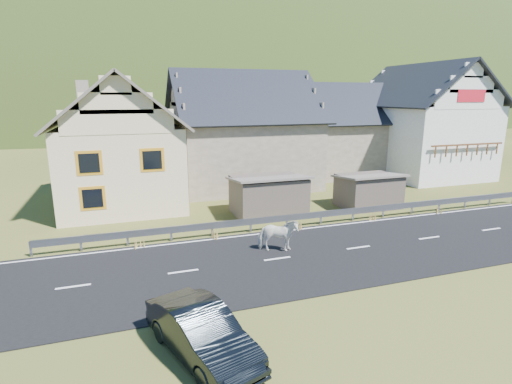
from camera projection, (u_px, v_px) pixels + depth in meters
name	position (u px, v px, depth m)	size (l,w,h in m)	color
ground	(358.00, 248.00, 18.28)	(160.00, 160.00, 0.00)	#3A3D18
road	(358.00, 248.00, 18.28)	(60.00, 7.00, 0.04)	black
lane_markings	(358.00, 247.00, 18.27)	(60.00, 6.60, 0.01)	silver
guardrail	(321.00, 215.00, 21.54)	(28.10, 0.09, 0.75)	#93969B
shed_left	(268.00, 196.00, 23.38)	(4.30, 3.30, 2.40)	brown
shed_right	(368.00, 191.00, 24.97)	(3.80, 2.90, 2.20)	brown
house_cream	(120.00, 136.00, 25.18)	(7.80, 9.80, 8.30)	beige
house_stone_a	(242.00, 125.00, 30.69)	(10.80, 9.80, 8.90)	tan
house_stone_b	(343.00, 125.00, 35.74)	(9.80, 8.80, 8.10)	tan
house_white	(422.00, 116.00, 34.66)	(8.80, 10.80, 9.70)	white
mountain	(155.00, 153.00, 190.25)	(440.00, 280.00, 260.00)	#243510
horse	(278.00, 235.00, 17.69)	(1.78, 0.81, 1.51)	white
car	(202.00, 333.00, 10.60)	(1.45, 4.15, 1.37)	black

